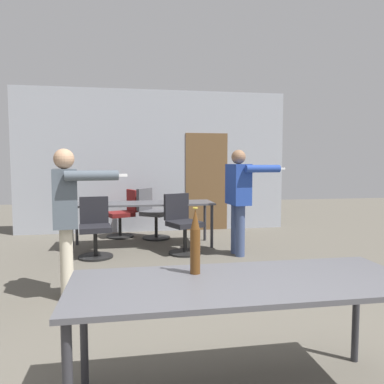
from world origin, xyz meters
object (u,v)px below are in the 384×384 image
at_px(person_far_watching, 67,209).
at_px(office_chair_far_right, 95,230).
at_px(office_chair_side_rolled, 124,215).
at_px(office_chair_mid_tucked, 153,215).
at_px(office_chair_near_pushed, 182,226).
at_px(beer_bottle, 195,242).
at_px(person_near_casual, 239,193).

relative_size(person_far_watching, office_chair_far_right, 1.75).
height_order(office_chair_side_rolled, office_chair_far_right, same).
height_order(office_chair_mid_tucked, office_chair_near_pushed, office_chair_mid_tucked).
bearing_deg(beer_bottle, office_chair_side_rolled, 95.58).
height_order(office_chair_side_rolled, beer_bottle, beer_bottle).
relative_size(person_near_casual, office_chair_mid_tucked, 1.73).
bearing_deg(office_chair_mid_tucked, person_near_casual, 76.80).
relative_size(person_far_watching, office_chair_side_rolled, 1.75).
bearing_deg(office_chair_side_rolled, office_chair_mid_tucked, -136.08).
bearing_deg(person_far_watching, office_chair_near_pushed, 130.89).
relative_size(office_chair_far_right, beer_bottle, 2.19).
bearing_deg(beer_bottle, person_near_casual, 68.73).
height_order(person_near_casual, office_chair_far_right, person_near_casual).
xyz_separation_m(person_far_watching, person_near_casual, (2.33, 1.47, 0.02)).
bearing_deg(person_far_watching, person_near_casual, 113.65).
bearing_deg(office_chair_near_pushed, office_chair_mid_tucked, -95.86).
bearing_deg(office_chair_far_right, office_chair_near_pushed, 172.72).
bearing_deg(person_far_watching, office_chair_side_rolled, 161.65).
bearing_deg(office_chair_mid_tucked, office_chair_far_right, -0.43).
distance_m(person_far_watching, office_chair_far_right, 1.82).
distance_m(office_chair_near_pushed, beer_bottle, 3.64).
bearing_deg(office_chair_far_right, office_chair_side_rolled, -113.00).
bearing_deg(office_chair_mid_tucked, beer_bottle, 36.80).
bearing_deg(person_far_watching, office_chair_mid_tucked, 151.14).
xyz_separation_m(office_chair_mid_tucked, office_chair_near_pushed, (0.39, -1.24, -0.01)).
height_order(person_far_watching, person_near_casual, person_near_casual).
distance_m(person_near_casual, office_chair_far_right, 2.28).
relative_size(person_near_casual, beer_bottle, 3.95).
relative_size(person_far_watching, person_near_casual, 0.97).
bearing_deg(person_near_casual, person_far_watching, -62.97).
bearing_deg(office_chair_far_right, person_far_watching, 78.31).
height_order(office_chair_mid_tucked, beer_bottle, beer_bottle).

